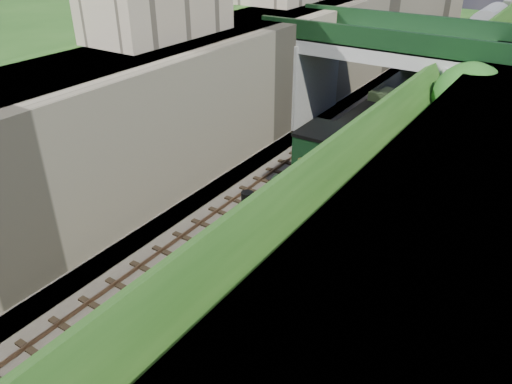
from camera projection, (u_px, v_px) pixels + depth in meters
name	position (u px, v px, depth m)	size (l,w,h in m)	color
ground	(99.00, 378.00, 15.66)	(160.00, 160.00, 0.00)	#1E4714
trackbed	(356.00, 153.00, 30.22)	(10.00, 90.00, 0.20)	#473F38
retaining_wall	(280.00, 84.00, 31.21)	(1.00, 90.00, 7.00)	#756B56
street_plateau_left	(234.00, 75.00, 32.89)	(6.00, 90.00, 7.00)	#262628
embankment_slope	(436.00, 144.00, 25.04)	(4.42, 90.00, 6.36)	#1E4714
track_left	(326.00, 144.00, 31.11)	(2.50, 90.00, 0.20)	black
track_right	(375.00, 156.00, 29.57)	(2.50, 90.00, 0.20)	black
road_bridge	(403.00, 75.00, 30.75)	(16.00, 6.40, 7.25)	gray
tree	(471.00, 101.00, 24.74)	(3.60, 3.80, 6.60)	black
locomotive	(298.00, 198.00, 21.83)	(3.10, 10.23, 3.83)	black
tender	(363.00, 147.00, 27.34)	(2.70, 6.00, 3.05)	black
coach_front	(432.00, 83.00, 36.33)	(2.90, 18.00, 3.70)	black
coach_middle	(486.00, 37.00, 50.05)	(2.90, 18.00, 3.70)	black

